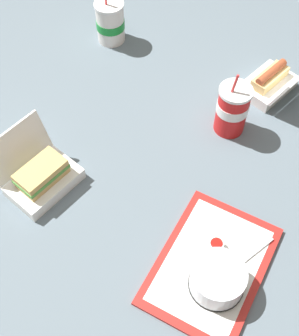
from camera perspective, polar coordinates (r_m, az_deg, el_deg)
ground_plane at (r=1.39m, az=0.63°, el=0.29°), size 3.20×3.20×0.00m
food_tray at (r=1.24m, az=7.49°, el=-11.70°), size 0.42×0.34×0.01m
cake_container at (r=1.18m, az=8.29°, el=-13.30°), size 0.14×0.14×0.07m
ketchup_cup at (r=1.24m, az=8.12°, el=-9.27°), size 0.04×0.04×0.02m
napkin_stack at (r=1.23m, az=5.19°, el=-10.57°), size 0.12×0.12×0.00m
plastic_fork at (r=1.27m, az=12.99°, el=-9.67°), size 0.10×0.08×0.00m
clamshell_hotdog_corner at (r=1.61m, az=14.65°, el=10.03°), size 0.24×0.24×0.16m
clamshell_sandwich_left at (r=1.35m, az=-13.15°, el=-0.95°), size 0.26×0.25×0.17m
soda_cup_right at (r=1.74m, az=-4.80°, el=17.31°), size 0.10×0.10×0.21m
soda_cup_back at (r=1.43m, az=10.05°, el=7.11°), size 0.10×0.10×0.23m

